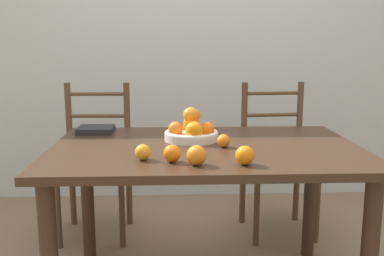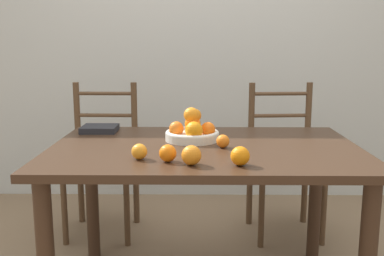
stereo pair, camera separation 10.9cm
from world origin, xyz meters
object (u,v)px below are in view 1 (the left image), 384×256
object	(u,v)px
orange_loose_4	(143,152)
chair_left	(96,164)
fruit_bowl	(192,130)
book_stack	(96,130)
orange_loose_2	(245,155)
chair_right	(277,162)
orange_loose_3	(196,155)
orange_loose_1	(224,141)
orange_loose_0	(172,153)

from	to	relation	value
orange_loose_4	chair_left	size ratio (longest dim) A/B	0.07
fruit_bowl	book_stack	world-z (taller)	fruit_bowl
book_stack	orange_loose_2	bearing A→B (deg)	-43.97
book_stack	chair_right	bearing A→B (deg)	21.97
chair_left	book_stack	size ratio (longest dim) A/B	5.20
chair_left	orange_loose_4	bearing A→B (deg)	-68.50
chair_left	orange_loose_3	bearing A→B (deg)	-60.60
chair_right	orange_loose_1	bearing A→B (deg)	-123.71
orange_loose_3	chair_left	bearing A→B (deg)	118.15
orange_loose_4	chair_right	bearing A→B (deg)	51.85
orange_loose_0	orange_loose_1	xyz separation A→B (m)	(0.23, 0.25, -0.00)
chair_left	chair_right	distance (m)	1.16
chair_left	orange_loose_2	bearing A→B (deg)	-53.57
orange_loose_4	book_stack	bearing A→B (deg)	116.46
fruit_bowl	orange_loose_3	distance (m)	0.45
orange_loose_3	fruit_bowl	bearing A→B (deg)	90.09
orange_loose_2	chair_left	size ratio (longest dim) A/B	0.08
orange_loose_2	orange_loose_3	distance (m)	0.19
chair_right	orange_loose_4	bearing A→B (deg)	-132.99
fruit_bowl	orange_loose_0	size ratio (longest dim) A/B	3.74
orange_loose_0	book_stack	world-z (taller)	orange_loose_0
orange_loose_3	chair_left	world-z (taller)	chair_left
orange_loose_0	orange_loose_3	bearing A→B (deg)	-27.07
orange_loose_2	book_stack	bearing A→B (deg)	136.03
fruit_bowl	orange_loose_0	world-z (taller)	fruit_bowl
fruit_bowl	orange_loose_1	world-z (taller)	fruit_bowl
orange_loose_3	orange_loose_2	bearing A→B (deg)	-1.18
orange_loose_1	orange_loose_3	distance (m)	0.33
orange_loose_2	orange_loose_3	world-z (taller)	orange_loose_3
orange_loose_4	book_stack	world-z (taller)	orange_loose_4
fruit_bowl	orange_loose_4	world-z (taller)	fruit_bowl
orange_loose_1	chair_left	xyz separation A→B (m)	(-0.72, 0.80, -0.32)
chair_left	chair_right	size ratio (longest dim) A/B	1.00
orange_loose_0	orange_loose_3	world-z (taller)	orange_loose_3
book_stack	orange_loose_3	bearing A→B (deg)	-52.88
book_stack	orange_loose_4	bearing A→B (deg)	-63.54
orange_loose_1	chair_left	world-z (taller)	chair_left
orange_loose_0	orange_loose_1	size ratio (longest dim) A/B	1.16
fruit_bowl	chair_right	size ratio (longest dim) A/B	0.27
orange_loose_4	chair_left	bearing A→B (deg)	110.26
orange_loose_4	chair_right	xyz separation A→B (m)	(0.79, 1.01, -0.32)
orange_loose_2	orange_loose_4	world-z (taller)	orange_loose_2
fruit_bowl	chair_right	world-z (taller)	chair_right
orange_loose_3	chair_right	world-z (taller)	chair_right
orange_loose_0	orange_loose_1	distance (m)	0.34
orange_loose_1	chair_right	distance (m)	0.96
orange_loose_0	orange_loose_4	distance (m)	0.12
orange_loose_0	orange_loose_2	xyz separation A→B (m)	(0.28, -0.05, 0.00)
orange_loose_4	chair_right	world-z (taller)	chair_right
fruit_bowl	orange_loose_4	distance (m)	0.42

